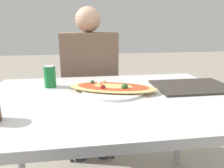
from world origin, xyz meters
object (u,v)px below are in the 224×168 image
object	(u,v)px
person_seated	(89,71)
pizza_main	(113,88)
dining_table	(110,109)
soda_can	(50,77)
chair_far_seated	(89,89)

from	to	relation	value
person_seated	pizza_main	bearing A→B (deg)	99.87
dining_table	soda_can	xyz separation A→B (m)	(-0.32, 0.23, 0.13)
dining_table	pizza_main	size ratio (longest dim) A/B	2.50
dining_table	soda_can	distance (m)	0.41
dining_table	chair_far_seated	xyz separation A→B (m)	(-0.07, 0.78, -0.13)
dining_table	soda_can	size ratio (longest dim) A/B	10.33
pizza_main	soda_can	xyz separation A→B (m)	(-0.35, 0.14, 0.04)
person_seated	pizza_main	size ratio (longest dim) A/B	2.34
pizza_main	soda_can	bearing A→B (deg)	157.54
chair_far_seated	person_seated	distance (m)	0.22
pizza_main	person_seated	bearing A→B (deg)	99.87
soda_can	dining_table	bearing A→B (deg)	-35.49
dining_table	person_seated	bearing A→B (deg)	96.29
person_seated	pizza_main	world-z (taller)	person_seated
person_seated	pizza_main	distance (m)	0.59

